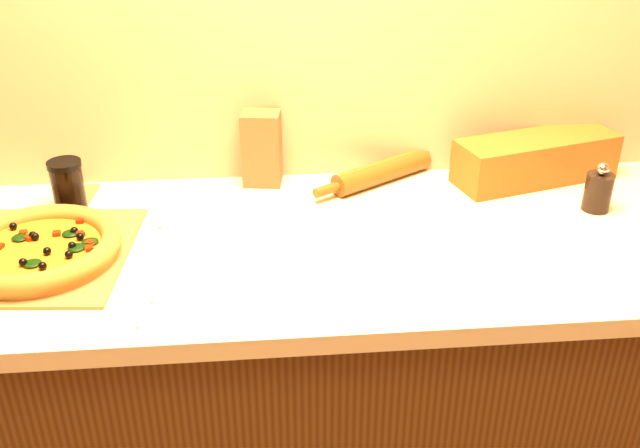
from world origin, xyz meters
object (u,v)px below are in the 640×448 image
Objects in this scene: pizza_peel at (46,250)px; rolling_pin at (382,172)px; pizza at (38,248)px; dark_jar at (68,186)px; pepper_grinder at (598,191)px.

pizza_peel is 1.48× the size of rolling_pin.
dark_jar is (0.01, 0.22, 0.03)m from pizza.
pizza is at bearing -157.52° from rolling_pin.
pizza_peel is 0.04m from pizza.
dark_jar is at bearing 90.60° from pizza_peel.
dark_jar reaches higher than pizza.
pizza_peel is 0.79m from rolling_pin.
dark_jar is (-0.73, -0.08, 0.03)m from rolling_pin.
dark_jar is at bearing 174.95° from pepper_grinder.
pizza_peel is 4.59× the size of pepper_grinder.
rolling_pin is at bearing 24.83° from pizza_peel.
rolling_pin is 3.00× the size of dark_jar.
pepper_grinder is 0.32× the size of rolling_pin.
pizza_peel is at bearing -94.09° from dark_jar.
pizza_peel is at bearing -176.10° from pepper_grinder.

